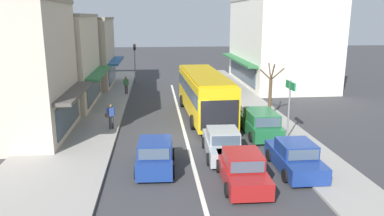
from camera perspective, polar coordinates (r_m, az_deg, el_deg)
ground_plane at (r=22.82m, az=-0.94°, el=-4.52°), size 140.00×140.00×0.00m
lane_centre_line at (r=26.63m, az=-1.68°, el=-1.82°), size 0.20×28.00×0.01m
sidewalk_left at (r=28.92m, az=-15.54°, el=-0.94°), size 5.20×44.00×0.14m
kerb_right at (r=29.60m, az=10.09°, el=-0.33°), size 2.80×44.00×0.12m
shopfront_corner_near at (r=24.44m, az=-25.87°, el=5.20°), size 7.23×7.43×8.21m
shopfront_mid_block at (r=32.18m, az=-20.97°, el=6.66°), size 7.89×8.54×7.37m
shopfront_far_end at (r=40.45m, az=-17.88°, el=7.99°), size 9.03×7.90×7.10m
building_right_far at (r=41.43m, az=13.13°, el=9.77°), size 8.96×13.94×9.05m
city_bus at (r=27.02m, az=1.87°, el=2.50°), size 3.02×10.94×3.23m
sedan_behind_bus_mid at (r=19.78m, az=4.68°, el=-5.46°), size 2.01×4.26×1.47m
sedan_queue_far_back at (r=16.73m, az=7.65°, el=-9.22°), size 1.97×4.24×1.47m
hatchback_adjacent_lane_lead at (r=18.08m, az=-5.61°, el=-7.21°), size 1.95×3.77×1.54m
parked_sedan_kerb_front at (r=18.53m, az=15.40°, el=-7.28°), size 1.93×4.22×1.47m
parked_wagon_kerb_second at (r=23.47m, az=10.34°, el=-2.32°), size 1.94×4.50×1.58m
traffic_light_downstreet at (r=42.74m, az=-8.71°, el=7.83°), size 0.32×0.24×4.20m
directional_road_sign at (r=22.45m, az=14.68°, el=1.80°), size 0.10×1.40×3.60m
street_tree_right at (r=27.31m, az=11.84°, el=2.26°), size 1.80×1.41×4.01m
pedestrian_with_handbag_near at (r=24.36m, az=-12.29°, el=-1.04°), size 0.60×0.51×1.63m
pedestrian_browsing_midblock at (r=35.30m, az=-10.02°, el=3.62°), size 0.53×0.35×1.63m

